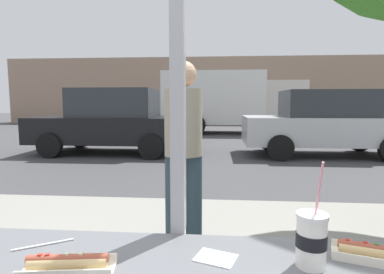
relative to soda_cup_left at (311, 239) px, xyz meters
name	(u,v)px	position (x,y,z in m)	size (l,w,h in m)	color
ground_plane	(211,151)	(-0.42, 8.15, -1.03)	(60.00, 60.00, 0.00)	#424244
sidewalk_strip	(200,255)	(-0.42, 1.75, -0.96)	(16.00, 2.80, 0.13)	gray
building_facade_far	(215,91)	(-0.42, 20.14, 1.14)	(28.00, 1.20, 4.33)	gray
soda_cup_left	(311,239)	(0.00, 0.00, 0.00)	(0.09, 0.09, 0.32)	white
hotdog_tray_near	(68,264)	(-0.69, -0.08, -0.06)	(0.27, 0.13, 0.05)	silver
hotdog_tray_far	(379,254)	(0.21, 0.05, -0.06)	(0.28, 0.18, 0.05)	silver
loose_straw	(44,245)	(-0.85, 0.06, -0.08)	(0.01, 0.01, 0.19)	white
napkin_wrapper	(216,258)	(-0.28, 0.02, -0.08)	(0.12, 0.09, 0.00)	white
parked_car_black	(113,121)	(-3.17, 7.60, -0.13)	(4.25, 2.02, 1.79)	black
parked_car_silver	(325,123)	(2.58, 7.60, -0.15)	(4.21, 1.93, 1.73)	#BCBCC1
box_truck	(230,100)	(0.32, 13.57, 0.51)	(6.25, 2.44, 2.77)	silver
pedestrian	(183,144)	(-0.56, 1.72, 0.04)	(0.32, 0.32, 1.63)	#2C404A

